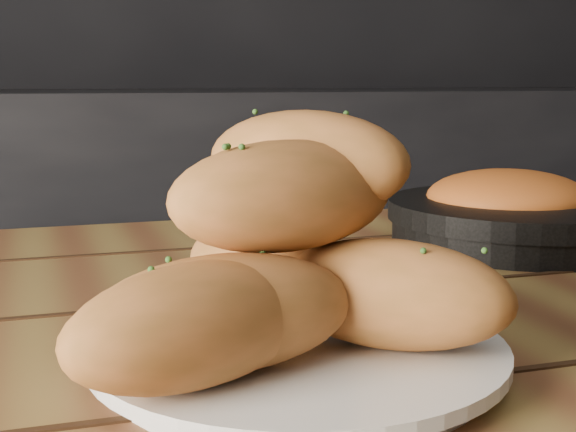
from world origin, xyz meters
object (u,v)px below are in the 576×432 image
object	(u,v)px
bread_rolls	(280,259)
skillet	(523,221)
bowl	(508,209)
plate	(298,356)

from	to	relation	value
bread_rolls	skillet	world-z (taller)	bread_rolls
skillet	bowl	distance (m)	0.02
bread_rolls	bowl	size ratio (longest dim) A/B	1.33
bread_rolls	bowl	world-z (taller)	bread_rolls
plate	bread_rolls	distance (m)	0.06
skillet	bowl	xyz separation A→B (m)	(-0.01, 0.02, 0.01)
skillet	plate	bearing A→B (deg)	-140.19
plate	bowl	distance (m)	0.46
skillet	bowl	size ratio (longest dim) A/B	2.01
bread_rolls	bowl	distance (m)	0.48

